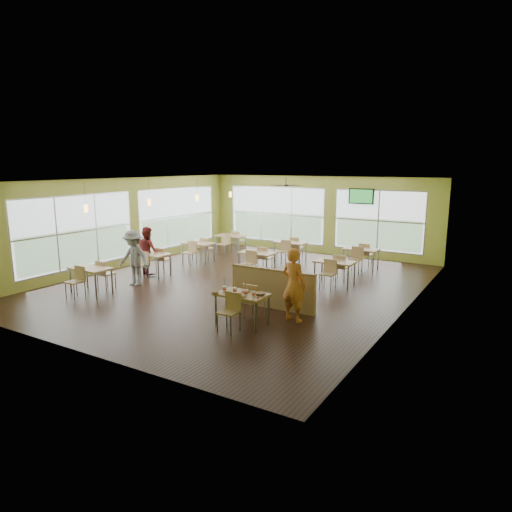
% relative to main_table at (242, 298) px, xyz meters
% --- Properties ---
extents(room, '(12.00, 12.04, 3.20)m').
position_rel_main_table_xyz_m(room, '(-2.00, 3.00, 0.97)').
color(room, black).
rests_on(room, ground).
extents(window_bays, '(9.24, 10.24, 2.38)m').
position_rel_main_table_xyz_m(window_bays, '(-4.65, 6.08, 0.85)').
color(window_bays, white).
rests_on(window_bays, room).
extents(main_table, '(1.22, 1.52, 0.87)m').
position_rel_main_table_xyz_m(main_table, '(0.00, 0.00, 0.00)').
color(main_table, tan).
rests_on(main_table, floor).
extents(half_wall_divider, '(2.40, 0.14, 1.04)m').
position_rel_main_table_xyz_m(half_wall_divider, '(0.00, 1.45, -0.11)').
color(half_wall_divider, tan).
rests_on(half_wall_divider, floor).
extents(dining_tables, '(6.92, 8.72, 0.87)m').
position_rel_main_table_xyz_m(dining_tables, '(-3.05, 4.71, -0.00)').
color(dining_tables, tan).
rests_on(dining_tables, floor).
extents(pendant_lights, '(0.11, 7.31, 0.86)m').
position_rel_main_table_xyz_m(pendant_lights, '(-5.20, 3.68, 1.82)').
color(pendant_lights, '#2D2119').
rests_on(pendant_lights, ceiling).
extents(ceiling_fan, '(1.25, 1.25, 0.29)m').
position_rel_main_table_xyz_m(ceiling_fan, '(-2.00, 6.00, 2.32)').
color(ceiling_fan, '#2D2119').
rests_on(ceiling_fan, ceiling).
extents(tv_backwall, '(1.00, 0.07, 0.60)m').
position_rel_main_table_xyz_m(tv_backwall, '(-0.20, 8.90, 1.82)').
color(tv_backwall, black).
rests_on(tv_backwall, wall_back).
extents(man_plaid, '(0.71, 0.53, 1.77)m').
position_rel_main_table_xyz_m(man_plaid, '(0.90, 0.86, 0.25)').
color(man_plaid, red).
rests_on(man_plaid, floor).
extents(patron_maroon, '(0.97, 0.88, 1.62)m').
position_rel_main_table_xyz_m(patron_maroon, '(-5.45, 2.58, 0.18)').
color(patron_maroon, maroon).
rests_on(patron_maroon, floor).
extents(patron_grey, '(1.12, 0.66, 1.71)m').
position_rel_main_table_xyz_m(patron_grey, '(-4.76, 1.27, 0.22)').
color(patron_grey, slate).
rests_on(patron_grey, floor).
extents(cup_blue, '(0.10, 0.10, 0.38)m').
position_rel_main_table_xyz_m(cup_blue, '(-0.42, -0.10, 0.19)').
color(cup_blue, white).
rests_on(cup_blue, main_table).
extents(cup_yellow, '(0.10, 0.10, 0.37)m').
position_rel_main_table_xyz_m(cup_yellow, '(-0.14, -0.09, 0.19)').
color(cup_yellow, white).
rests_on(cup_yellow, main_table).
extents(cup_red_near, '(0.10, 0.10, 0.36)m').
position_rel_main_table_xyz_m(cup_red_near, '(0.17, -0.10, 0.19)').
color(cup_red_near, white).
rests_on(cup_red_near, main_table).
extents(cup_red_far, '(0.09, 0.09, 0.33)m').
position_rel_main_table_xyz_m(cup_red_far, '(0.37, -0.09, 0.19)').
color(cup_red_far, white).
rests_on(cup_red_far, main_table).
extents(food_basket, '(0.24, 0.24, 0.05)m').
position_rel_main_table_xyz_m(food_basket, '(0.43, 0.10, 0.15)').
color(food_basket, black).
rests_on(food_basket, main_table).
extents(ketchup_cup, '(0.06, 0.06, 0.02)m').
position_rel_main_table_xyz_m(ketchup_cup, '(0.52, -0.15, 0.13)').
color(ketchup_cup, '#B22317').
rests_on(ketchup_cup, main_table).
extents(wrapper_left, '(0.20, 0.19, 0.04)m').
position_rel_main_table_xyz_m(wrapper_left, '(-0.55, -0.30, 0.14)').
color(wrapper_left, '#A98152').
rests_on(wrapper_left, main_table).
extents(wrapper_mid, '(0.25, 0.23, 0.05)m').
position_rel_main_table_xyz_m(wrapper_mid, '(0.02, 0.12, 0.14)').
color(wrapper_mid, '#A98152').
rests_on(wrapper_mid, main_table).
extents(wrapper_right, '(0.18, 0.16, 0.04)m').
position_rel_main_table_xyz_m(wrapper_right, '(0.19, -0.26, 0.14)').
color(wrapper_right, '#A98152').
rests_on(wrapper_right, main_table).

